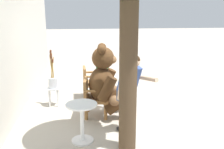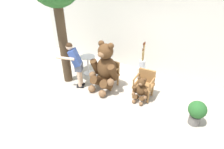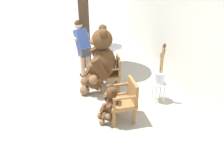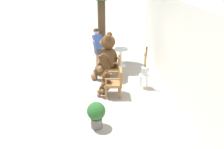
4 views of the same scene
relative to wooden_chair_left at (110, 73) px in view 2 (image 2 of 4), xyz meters
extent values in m
plane|color=#B2A899|center=(0.62, -0.66, -0.46)|extent=(60.00, 60.00, 0.00)
cube|color=silver|center=(0.62, 1.74, 0.94)|extent=(10.00, 0.16, 2.80)
cube|color=olive|center=(-0.01, -0.06, -0.06)|extent=(0.61, 0.58, 0.07)
cylinder|color=olive|center=(-0.26, -0.24, -0.28)|extent=(0.07, 0.07, 0.37)
cylinder|color=olive|center=(0.20, -0.30, -0.28)|extent=(0.07, 0.07, 0.37)
cylinder|color=olive|center=(-0.21, 0.17, -0.28)|extent=(0.07, 0.07, 0.37)
cylinder|color=olive|center=(0.25, 0.12, -0.28)|extent=(0.07, 0.07, 0.37)
cube|color=olive|center=(0.02, 0.17, 0.19)|extent=(0.52, 0.12, 0.42)
cylinder|color=olive|center=(-0.26, -0.03, 0.20)|extent=(0.11, 0.48, 0.06)
cylinder|color=olive|center=(-0.28, -0.24, 0.09)|extent=(0.05, 0.05, 0.22)
cylinder|color=olive|center=(0.24, -0.09, 0.20)|extent=(0.11, 0.48, 0.06)
cylinder|color=olive|center=(0.22, -0.30, 0.09)|extent=(0.05, 0.05, 0.22)
cube|color=olive|center=(1.24, -0.06, -0.06)|extent=(0.58, 0.54, 0.07)
cylinder|color=olive|center=(1.02, -0.28, -0.28)|extent=(0.07, 0.07, 0.37)
cylinder|color=olive|center=(1.48, -0.26, -0.28)|extent=(0.07, 0.07, 0.37)
cylinder|color=olive|center=(1.00, 0.14, -0.28)|extent=(0.07, 0.07, 0.37)
cylinder|color=olive|center=(1.46, 0.16, -0.28)|extent=(0.07, 0.07, 0.37)
cube|color=olive|center=(1.23, 0.17, 0.19)|extent=(0.52, 0.08, 0.42)
cylinder|color=olive|center=(0.99, -0.07, 0.20)|extent=(0.07, 0.48, 0.06)
cylinder|color=olive|center=(1.00, -0.28, 0.09)|extent=(0.05, 0.05, 0.22)
cylinder|color=olive|center=(1.49, -0.05, 0.20)|extent=(0.07, 0.48, 0.06)
cylinder|color=olive|center=(1.50, -0.26, 0.09)|extent=(0.05, 0.05, 0.22)
ellipsoid|color=#4C3019|center=(-0.01, -0.18, 0.28)|extent=(0.72, 0.63, 0.76)
sphere|color=#4C3019|center=(-0.01, -0.22, 0.86)|extent=(0.48, 0.48, 0.48)
ellipsoid|color=brown|center=(-0.03, -0.42, 0.83)|extent=(0.25, 0.20, 0.18)
sphere|color=black|center=(-0.03, -0.42, 0.84)|extent=(0.07, 0.07, 0.07)
sphere|color=#4C3019|center=(-0.19, -0.17, 1.07)|extent=(0.19, 0.19, 0.19)
sphere|color=#4C3019|center=(0.17, -0.21, 1.07)|extent=(0.19, 0.19, 0.19)
cylinder|color=#4C3019|center=(-0.37, -0.27, 0.28)|extent=(0.26, 0.44, 0.58)
sphere|color=brown|center=(-0.41, -0.42, 0.02)|extent=(0.23, 0.23, 0.23)
cylinder|color=#4C3019|center=(0.33, -0.35, 0.28)|extent=(0.26, 0.44, 0.58)
sphere|color=brown|center=(0.33, -0.50, 0.02)|extent=(0.23, 0.23, 0.23)
cylinder|color=#4C3019|center=(-0.24, -0.44, -0.14)|extent=(0.33, 0.50, 0.45)
sphere|color=brown|center=(-0.29, -0.66, -0.34)|extent=(0.24, 0.24, 0.24)
cylinder|color=#4C3019|center=(0.16, -0.48, -0.14)|extent=(0.33, 0.50, 0.45)
sphere|color=brown|center=(0.16, -0.71, -0.34)|extent=(0.24, 0.24, 0.24)
ellipsoid|color=#4C3019|center=(1.24, -0.24, -0.10)|extent=(0.33, 0.28, 0.37)
sphere|color=#4C3019|center=(1.24, -0.26, 0.19)|extent=(0.24, 0.24, 0.24)
ellipsoid|color=brown|center=(1.24, -0.36, 0.17)|extent=(0.12, 0.09, 0.09)
sphere|color=black|center=(1.24, -0.36, 0.18)|extent=(0.03, 0.03, 0.03)
sphere|color=#4C3019|center=(1.15, -0.25, 0.29)|extent=(0.09, 0.09, 0.09)
sphere|color=#4C3019|center=(1.33, -0.25, 0.29)|extent=(0.09, 0.09, 0.09)
cylinder|color=#4C3019|center=(1.07, -0.31, -0.10)|extent=(0.11, 0.21, 0.28)
sphere|color=brown|center=(1.06, -0.38, -0.22)|extent=(0.11, 0.11, 0.11)
cylinder|color=#4C3019|center=(1.42, -0.30, -0.10)|extent=(0.11, 0.21, 0.28)
sphere|color=brown|center=(1.43, -0.37, -0.22)|extent=(0.11, 0.11, 0.11)
cylinder|color=#4C3019|center=(1.14, -0.38, -0.30)|extent=(0.14, 0.24, 0.22)
sphere|color=brown|center=(1.14, -0.49, -0.40)|extent=(0.12, 0.12, 0.12)
cylinder|color=#4C3019|center=(1.34, -0.38, -0.30)|extent=(0.14, 0.24, 0.22)
sphere|color=brown|center=(1.36, -0.49, -0.40)|extent=(0.12, 0.12, 0.12)
cube|color=black|center=(-0.86, -0.50, -0.43)|extent=(0.26, 0.19, 0.06)
cylinder|color=beige|center=(-0.86, -0.50, 0.01)|extent=(0.12, 0.12, 0.82)
cube|color=black|center=(-0.78, -0.66, -0.43)|extent=(0.26, 0.19, 0.06)
cylinder|color=beige|center=(-0.78, -0.66, 0.01)|extent=(0.12, 0.12, 0.82)
cube|color=#4C5160|center=(-0.82, -0.58, 0.29)|extent=(0.33, 0.37, 0.24)
cube|color=#385199|center=(-0.90, -0.62, 0.61)|extent=(0.48, 0.45, 0.58)
sphere|color=beige|center=(-1.03, -0.69, 0.97)|extent=(0.21, 0.21, 0.21)
sphere|color=#382314|center=(-1.03, -0.69, 0.99)|extent=(0.21, 0.21, 0.21)
cylinder|color=beige|center=(-1.04, -0.90, 0.66)|extent=(0.54, 0.33, 0.13)
cylinder|color=beige|center=(-0.99, -0.45, 0.49)|extent=(0.19, 0.15, 0.51)
cylinder|color=silver|center=(0.76, 0.95, -0.02)|extent=(0.34, 0.34, 0.03)
cylinder|color=silver|center=(0.86, 1.05, -0.25)|extent=(0.04, 0.04, 0.43)
cylinder|color=silver|center=(0.66, 1.05, -0.25)|extent=(0.04, 0.04, 0.43)
cylinder|color=silver|center=(0.86, 0.85, -0.25)|extent=(0.04, 0.04, 0.43)
cylinder|color=silver|center=(0.66, 0.85, -0.25)|extent=(0.04, 0.04, 0.43)
cylinder|color=silver|center=(0.76, 0.95, 0.13)|extent=(0.22, 0.22, 0.26)
cylinder|color=tan|center=(0.75, 0.97, 0.45)|extent=(0.09, 0.07, 0.75)
cylinder|color=#592D19|center=(0.75, 0.97, 0.87)|extent=(0.05, 0.05, 0.09)
cylinder|color=tan|center=(0.75, 0.93, 0.36)|extent=(0.07, 0.03, 0.57)
cylinder|color=#592D19|center=(0.75, 0.93, 0.68)|extent=(0.05, 0.05, 0.08)
cylinder|color=tan|center=(0.77, 0.96, 0.42)|extent=(0.09, 0.12, 0.69)
cylinder|color=#592D19|center=(0.77, 0.96, 0.81)|extent=(0.05, 0.05, 0.09)
cylinder|color=tan|center=(0.79, 0.97, 0.47)|extent=(0.05, 0.07, 0.79)
cylinder|color=#592D19|center=(0.79, 0.97, 0.90)|extent=(0.05, 0.05, 0.08)
cylinder|color=tan|center=(0.77, 0.96, 0.40)|extent=(0.05, 0.07, 0.66)
cylinder|color=#592D19|center=(0.77, 0.96, 0.77)|extent=(0.05, 0.05, 0.08)
cylinder|color=white|center=(-1.13, 0.27, 0.24)|extent=(0.56, 0.56, 0.03)
cylinder|color=white|center=(-1.13, 0.27, -0.12)|extent=(0.07, 0.07, 0.69)
cylinder|color=white|center=(-1.13, 0.27, -0.45)|extent=(0.40, 0.40, 0.03)
cylinder|color=#473523|center=(-1.47, -0.49, 0.95)|extent=(0.29, 0.29, 2.82)
cylinder|color=slate|center=(2.81, -0.46, -0.33)|extent=(0.28, 0.28, 0.26)
sphere|color=#286028|center=(2.81, -0.46, 0.00)|extent=(0.44, 0.44, 0.44)
camera|label=1|loc=(-5.28, 0.26, 1.82)|focal=40.00mm
camera|label=2|loc=(2.68, -4.37, 2.88)|focal=28.00mm
camera|label=3|loc=(4.77, -1.01, 2.46)|focal=35.00mm
camera|label=4|loc=(7.11, -0.09, 2.92)|focal=35.00mm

